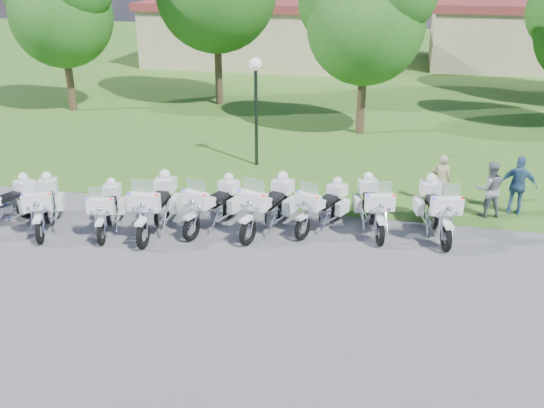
% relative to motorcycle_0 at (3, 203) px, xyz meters
% --- Properties ---
extents(ground, '(100.00, 100.00, 0.00)m').
position_rel_motorcycle_0_xyz_m(ground, '(6.41, -0.27, -0.68)').
color(ground, '#505054').
rests_on(ground, ground).
extents(grass_lawn, '(100.00, 48.00, 0.01)m').
position_rel_motorcycle_0_xyz_m(grass_lawn, '(6.41, 26.73, -0.68)').
color(grass_lawn, '#3E6B22').
rests_on(grass_lawn, ground).
extents(motorcycle_0, '(1.30, 2.34, 1.63)m').
position_rel_motorcycle_0_xyz_m(motorcycle_0, '(0.00, 0.00, 0.00)').
color(motorcycle_0, black).
rests_on(motorcycle_0, ground).
extents(motorcycle_1, '(1.39, 2.32, 1.65)m').
position_rel_motorcycle_0_xyz_m(motorcycle_1, '(1.16, 0.18, 0.01)').
color(motorcycle_1, black).
rests_on(motorcycle_1, ground).
extents(motorcycle_2, '(1.11, 2.22, 1.52)m').
position_rel_motorcycle_0_xyz_m(motorcycle_2, '(2.90, 0.43, -0.05)').
color(motorcycle_2, black).
rests_on(motorcycle_2, ground).
extents(motorcycle_3, '(0.96, 2.66, 1.78)m').
position_rel_motorcycle_0_xyz_m(motorcycle_3, '(4.22, 0.67, 0.06)').
color(motorcycle_3, black).
rests_on(motorcycle_3, ground).
extents(motorcycle_4, '(1.27, 2.35, 1.63)m').
position_rel_motorcycle_0_xyz_m(motorcycle_4, '(5.64, 1.24, 0.00)').
color(motorcycle_4, black).
rests_on(motorcycle_4, ground).
extents(motorcycle_5, '(1.32, 2.53, 1.75)m').
position_rel_motorcycle_0_xyz_m(motorcycle_5, '(7.15, 1.37, 0.05)').
color(motorcycle_5, black).
rests_on(motorcycle_5, ground).
extents(motorcycle_6, '(1.36, 2.16, 1.56)m').
position_rel_motorcycle_0_xyz_m(motorcycle_6, '(8.57, 1.81, -0.03)').
color(motorcycle_6, black).
rests_on(motorcycle_6, ground).
extents(motorcycle_7, '(1.22, 2.43, 1.67)m').
position_rel_motorcycle_0_xyz_m(motorcycle_7, '(9.90, 2.04, 0.01)').
color(motorcycle_7, black).
rests_on(motorcycle_7, ground).
extents(motorcycle_8, '(1.20, 2.54, 1.73)m').
position_rel_motorcycle_0_xyz_m(motorcycle_8, '(11.58, 2.13, 0.04)').
color(motorcycle_8, black).
rests_on(motorcycle_8, ground).
extents(lamp_post, '(0.44, 0.44, 3.79)m').
position_rel_motorcycle_0_xyz_m(lamp_post, '(5.52, 6.62, 2.20)').
color(lamp_post, black).
rests_on(lamp_post, ground).
extents(tree_0, '(5.43, 4.63, 7.23)m').
position_rel_motorcycle_0_xyz_m(tree_0, '(-5.11, 12.66, 4.10)').
color(tree_0, '#38281C').
rests_on(tree_0, ground).
extents(tree_2, '(5.45, 4.65, 7.26)m').
position_rel_motorcycle_0_xyz_m(tree_2, '(8.71, 11.57, 4.12)').
color(tree_2, '#38281C').
rests_on(tree_2, ground).
extents(building_west, '(14.56, 8.32, 4.10)m').
position_rel_motorcycle_0_xyz_m(building_west, '(0.41, 27.73, 1.38)').
color(building_west, tan).
rests_on(building_west, ground).
extents(building_east, '(11.44, 7.28, 4.10)m').
position_rel_motorcycle_0_xyz_m(building_east, '(17.41, 29.73, 1.38)').
color(building_east, tan).
rests_on(building_east, ground).
extents(bystander_a, '(0.57, 0.37, 1.56)m').
position_rel_motorcycle_0_xyz_m(bystander_a, '(11.75, 4.24, 0.10)').
color(bystander_a, tan).
rests_on(bystander_a, ground).
extents(bystander_b, '(0.92, 0.79, 1.65)m').
position_rel_motorcycle_0_xyz_m(bystander_b, '(13.06, 3.63, 0.14)').
color(bystander_b, slate).
rests_on(bystander_b, ground).
extents(bystander_c, '(1.07, 0.58, 1.73)m').
position_rel_motorcycle_0_xyz_m(bystander_c, '(13.88, 3.98, 0.18)').
color(bystander_c, '#375F84').
rests_on(bystander_c, ground).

